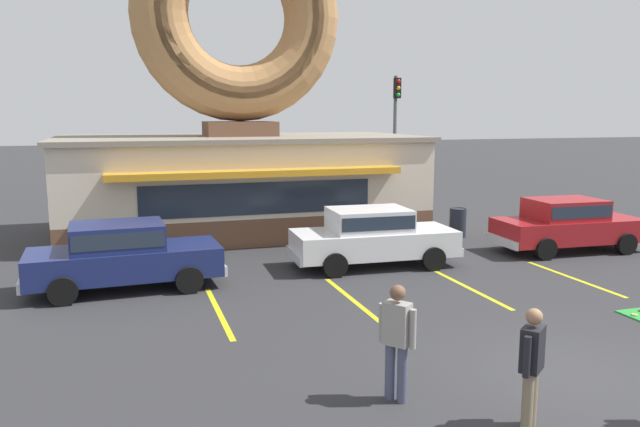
{
  "coord_description": "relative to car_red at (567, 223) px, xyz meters",
  "views": [
    {
      "loc": [
        -6.76,
        -7.71,
        4.16
      ],
      "look_at": [
        -2.72,
        5.0,
        2.0
      ],
      "focal_mm": 35.0,
      "sensor_mm": 36.0,
      "label": 1
    }
  ],
  "objects": [
    {
      "name": "ground_plane",
      "position": [
        -5.98,
        -7.71,
        -0.87
      ],
      "size": [
        160.0,
        160.0,
        0.0
      ],
      "primitive_type": "plane",
      "color": "#2D2D30"
    },
    {
      "name": "donut_shop_building",
      "position": [
        -8.78,
        6.23,
        2.87
      ],
      "size": [
        12.3,
        6.75,
        10.96
      ],
      "color": "brown",
      "rests_on": "ground"
    },
    {
      "name": "mini_donut_mid_left",
      "position": [
        -2.82,
        -5.62,
        -0.82
      ],
      "size": [
        0.13,
        0.13,
        0.04
      ],
      "primitive_type": "torus",
      "color": "#E5C666",
      "rests_on": "putting_mat"
    },
    {
      "name": "car_red",
      "position": [
        0.0,
        0.0,
        0.0
      ],
      "size": [
        4.63,
        2.13,
        1.6
      ],
      "color": "maroon",
      "rests_on": "ground"
    },
    {
      "name": "car_white",
      "position": [
        -6.34,
        0.02,
        0.0
      ],
      "size": [
        4.63,
        2.13,
        1.6
      ],
      "color": "silver",
      "rests_on": "ground"
    },
    {
      "name": "car_navy",
      "position": [
        -12.84,
        -0.29,
        0.0
      ],
      "size": [
        4.63,
        2.12,
        1.6
      ],
      "color": "navy",
      "rests_on": "ground"
    },
    {
      "name": "pedestrian_blue_sweater_man",
      "position": [
        -7.74,
        -8.86,
        0.04
      ],
      "size": [
        0.48,
        0.43,
        1.65
      ],
      "color": "#7F7056",
      "rests_on": "ground"
    },
    {
      "name": "pedestrian_leather_jacket_man",
      "position": [
        -9.09,
        -7.59,
        0.1
      ],
      "size": [
        0.42,
        0.49,
        1.74
      ],
      "color": "#474C66",
      "rests_on": "ground"
    },
    {
      "name": "trash_bin",
      "position": [
        -2.0,
        2.97,
        -0.37
      ],
      "size": [
        0.57,
        0.57,
        0.97
      ],
      "color": "#232833",
      "rests_on": "ground"
    },
    {
      "name": "traffic_light_pole",
      "position": [
        -0.85,
        10.71,
        2.84
      ],
      "size": [
        0.28,
        0.47,
        5.8
      ],
      "color": "#595B60",
      "rests_on": "ground"
    },
    {
      "name": "parking_stripe_far_left",
      "position": [
        -10.95,
        -2.71,
        -0.87
      ],
      "size": [
        0.12,
        3.6,
        0.01
      ],
      "primitive_type": "cube",
      "color": "yellow",
      "rests_on": "ground"
    },
    {
      "name": "parking_stripe_left",
      "position": [
        -7.95,
        -2.71,
        -0.87
      ],
      "size": [
        0.12,
        3.6,
        0.01
      ],
      "primitive_type": "cube",
      "color": "yellow",
      "rests_on": "ground"
    },
    {
      "name": "parking_stripe_mid_left",
      "position": [
        -4.95,
        -2.71,
        -0.87
      ],
      "size": [
        0.12,
        3.6,
        0.01
      ],
      "primitive_type": "cube",
      "color": "yellow",
      "rests_on": "ground"
    },
    {
      "name": "parking_stripe_centre",
      "position": [
        -1.95,
        -2.71,
        -0.87
      ],
      "size": [
        0.12,
        3.6,
        0.01
      ],
      "primitive_type": "cube",
      "color": "yellow",
      "rests_on": "ground"
    }
  ]
}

